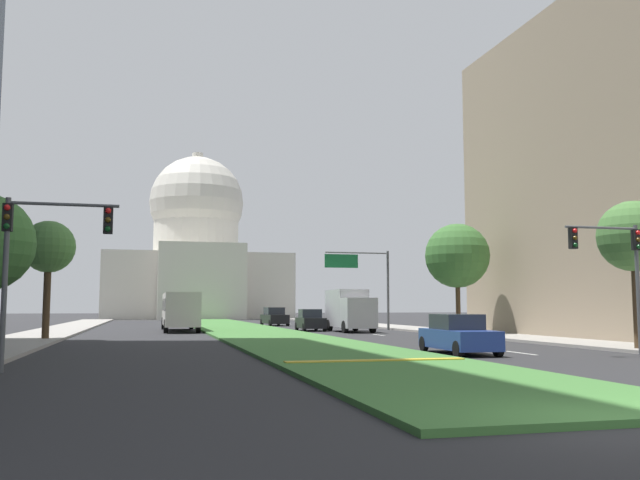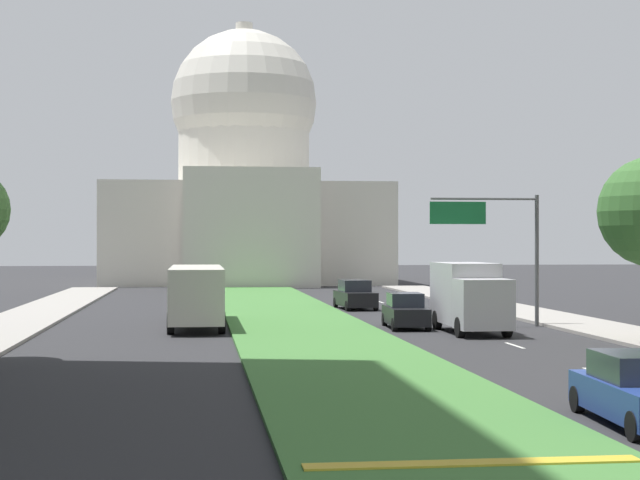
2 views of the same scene
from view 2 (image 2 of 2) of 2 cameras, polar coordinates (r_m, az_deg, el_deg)
The scene contains 12 objects.
ground_plane at distance 58.15m, azimuth -1.91°, elevation -4.23°, with size 260.00×260.00×0.00m, color #2B2B2D.
grass_median at distance 53.01m, azimuth -1.43°, elevation -4.55°, with size 6.89×93.06×0.14m, color #427A38.
median_curb_nose at distance 19.22m, azimuth 8.47°, elevation -12.09°, with size 6.20×0.50×0.04m, color gold.
lane_dashes_right at distance 50.56m, azimuth 7.79°, elevation -4.84°, with size 0.16×50.97×0.01m.
sidewalk_right at distance 51.28m, azimuth 15.01°, elevation -4.69°, with size 4.00×93.06×0.15m, color #9E9991.
capitol_building at distance 109.13m, azimuth -4.20°, elevation 2.91°, with size 28.37×28.92×27.50m.
overhead_guide_sign at distance 51.42m, azimuth 9.75°, elevation 0.42°, with size 5.52×0.20×6.50m.
sedan_lead_stopped at distance 24.68m, azimuth 17.21°, elevation -7.99°, with size 2.08×4.72×1.62m.
sedan_midblock at distance 49.98m, azimuth 4.75°, elevation -3.98°, with size 2.00×4.37×1.71m.
sedan_distant at distance 64.23m, azimuth 1.95°, elevation -3.09°, with size 2.21×4.75×1.82m.
box_truck_delivery at distance 47.83m, azimuth 8.26°, elevation -3.10°, with size 2.40×6.40×3.20m.
city_bus at distance 50.87m, azimuth -6.85°, elevation -2.82°, with size 2.62×11.00×2.95m.
Camera 2 is at (-4.96, -6.09, 4.14)m, focal length 57.86 mm.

